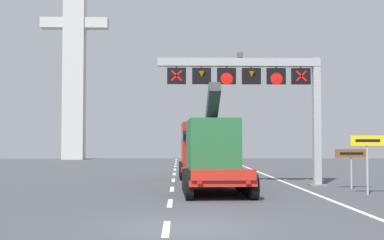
# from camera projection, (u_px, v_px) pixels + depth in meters

# --- Properties ---
(ground) EXTENTS (112.00, 112.00, 0.00)m
(ground) POSITION_uv_depth(u_px,v_px,m) (183.00, 227.00, 14.22)
(ground) COLOR #424449
(lane_markings) EXTENTS (0.20, 60.25, 0.01)m
(lane_markings) POSITION_uv_depth(u_px,v_px,m) (174.00, 174.00, 37.01)
(lane_markings) COLOR silver
(lane_markings) RESTS_ON ground
(edge_line_right) EXTENTS (0.20, 63.00, 0.01)m
(edge_line_right) POSITION_uv_depth(u_px,v_px,m) (298.00, 187.00, 26.37)
(edge_line_right) COLOR silver
(edge_line_right) RESTS_ON ground
(overhead_lane_gantry) EXTENTS (9.28, 0.90, 7.36)m
(overhead_lane_gantry) POSITION_uv_depth(u_px,v_px,m) (260.00, 84.00, 27.62)
(overhead_lane_gantry) COLOR #9EA0A5
(overhead_lane_gantry) RESTS_ON ground
(heavy_haul_truck_red) EXTENTS (3.32, 14.12, 5.30)m
(heavy_haul_truck_red) POSITION_uv_depth(u_px,v_px,m) (207.00, 149.00, 28.25)
(heavy_haul_truck_red) COLOR red
(heavy_haul_truck_red) RESTS_ON ground
(exit_sign_yellow) EXTENTS (1.58, 0.15, 2.72)m
(exit_sign_yellow) POSITION_uv_depth(u_px,v_px,m) (367.00, 150.00, 22.74)
(exit_sign_yellow) COLOR #9EA0A5
(exit_sign_yellow) RESTS_ON ground
(tourist_info_sign_brown) EXTENTS (1.68, 0.15, 2.04)m
(tourist_info_sign_brown) POSITION_uv_depth(u_px,v_px,m) (351.00, 158.00, 25.59)
(tourist_info_sign_brown) COLOR #9EA0A5
(tourist_info_sign_brown) RESTS_ON ground
(bridge_pylon_distant) EXTENTS (9.00, 2.00, 29.56)m
(bridge_pylon_distant) POSITION_uv_depth(u_px,v_px,m) (75.00, 47.00, 67.14)
(bridge_pylon_distant) COLOR #B7B7B2
(bridge_pylon_distant) RESTS_ON ground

